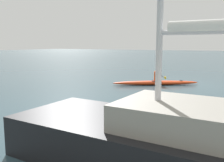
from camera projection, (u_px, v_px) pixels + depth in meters
name	position (u px, v px, depth m)	size (l,w,h in m)	color
ground_plane	(180.00, 84.00, 15.42)	(160.00, 160.00, 0.00)	#334C56
kayak	(156.00, 83.00, 15.19)	(4.65, 3.27, 0.25)	red
kayaker	(158.00, 75.00, 15.13)	(1.35, 2.07, 0.77)	#E04C14
sailboat_behind_kayak	(183.00, 144.00, 4.70)	(8.20, 2.56, 10.98)	black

